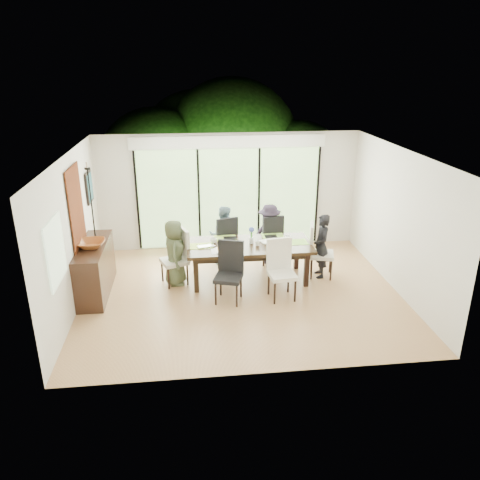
{
  "coord_description": "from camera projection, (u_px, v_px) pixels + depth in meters",
  "views": [
    {
      "loc": [
        -0.95,
        -7.99,
        4.18
      ],
      "look_at": [
        0.0,
        0.25,
        1.0
      ],
      "focal_mm": 35.0,
      "sensor_mm": 36.0,
      "label": 1
    }
  ],
  "objects": [
    {
      "name": "wall_left",
      "position": [
        72.0,
        233.0,
        8.21
      ],
      "size": [
        0.02,
        5.0,
        2.7
      ],
      "primitive_type": "cube",
      "color": "beige",
      "rests_on": "floor"
    },
    {
      "name": "side_window",
      "position": [
        56.0,
        251.0,
        7.04
      ],
      "size": [
        0.02,
        0.9,
        1.0
      ],
      "primitive_type": "cube",
      "color": "#8CAD7F",
      "rests_on": "wall_left"
    },
    {
      "name": "bowl",
      "position": [
        91.0,
        244.0,
        8.59
      ],
      "size": [
        0.51,
        0.51,
        0.13
      ],
      "primitive_type": "imported",
      "color": "brown",
      "rests_on": "sideboard"
    },
    {
      "name": "cup_c",
      "position": [
        288.0,
        238.0,
        9.46
      ],
      "size": [
        0.13,
        0.13,
        0.1
      ],
      "primitive_type": "imported",
      "rotation": [
        0.0,
        0.0,
        3.08
      ],
      "color": "white",
      "rests_on": "table_top"
    },
    {
      "name": "placemat_paper",
      "position": [
        223.0,
        251.0,
        8.96
      ],
      "size": [
        0.45,
        0.33,
        0.01
      ],
      "primitive_type": "cube",
      "color": "white",
      "rests_on": "table_top"
    },
    {
      "name": "table_leg_fr",
      "position": [
        307.0,
        270.0,
        9.17
      ],
      "size": [
        0.09,
        0.09,
        0.71
      ],
      "primitive_type": "cube",
      "color": "black",
      "rests_on": "floor"
    },
    {
      "name": "sideboard",
      "position": [
        95.0,
        269.0,
        8.88
      ],
      "size": [
        0.49,
        1.73,
        0.97
      ],
      "primitive_type": "cube",
      "color": "black",
      "rests_on": "floor"
    },
    {
      "name": "tapestry",
      "position": [
        76.0,
        208.0,
        8.46
      ],
      "size": [
        0.02,
        1.0,
        1.5
      ],
      "primitive_type": "cube",
      "color": "maroon",
      "rests_on": "wall_left"
    },
    {
      "name": "tablet_far_r",
      "position": [
        271.0,
        236.0,
        9.68
      ],
      "size": [
        0.25,
        0.18,
        0.01
      ],
      "primitive_type": "cube",
      "color": "black",
      "rests_on": "table_top"
    },
    {
      "name": "placemat_left",
      "position": [
        201.0,
        246.0,
        9.2
      ],
      "size": [
        0.45,
        0.33,
        0.01
      ],
      "primitive_type": "cube",
      "color": "#9CB841",
      "rests_on": "table_top"
    },
    {
      "name": "mullion_a",
      "position": [
        137.0,
        201.0,
        10.64
      ],
      "size": [
        0.05,
        0.04,
        2.3
      ],
      "primitive_type": "cube",
      "color": "black",
      "rests_on": "wall_back"
    },
    {
      "name": "foliage_far",
      "position": [
        197.0,
        150.0,
        14.4
      ],
      "size": [
        3.6,
        3.6,
        3.6
      ],
      "primitive_type": "sphere",
      "color": "#14380F",
      "rests_on": "ground"
    },
    {
      "name": "floor",
      "position": [
        241.0,
        293.0,
        9.01
      ],
      "size": [
        6.0,
        5.0,
        0.01
      ],
      "primitive_type": "cube",
      "color": "#9B663E",
      "rests_on": "ground"
    },
    {
      "name": "deck",
      "position": [
        226.0,
        235.0,
        12.18
      ],
      "size": [
        6.0,
        1.8,
        0.1
      ],
      "primitive_type": "cube",
      "color": "#533723",
      "rests_on": "ground"
    },
    {
      "name": "blinds_header",
      "position": [
        229.0,
        142.0,
        10.4
      ],
      "size": [
        4.4,
        0.06,
        0.28
      ],
      "primitive_type": "cube",
      "color": "white",
      "rests_on": "wall_back"
    },
    {
      "name": "placemat_far_r",
      "position": [
        273.0,
        236.0,
        9.73
      ],
      "size": [
        0.45,
        0.33,
        0.01
      ],
      "primitive_type": "cube",
      "color": "#7CAA3C",
      "rests_on": "table_top"
    },
    {
      "name": "chair_far_left",
      "position": [
        223.0,
        240.0,
        10.12
      ],
      "size": [
        0.59,
        0.59,
        1.14
      ],
      "primitive_type": null,
      "rotation": [
        0.0,
        0.0,
        3.44
      ],
      "color": "black",
      "rests_on": "floor"
    },
    {
      "name": "placemat_right",
      "position": [
        296.0,
        242.0,
        9.4
      ],
      "size": [
        0.45,
        0.33,
        0.01
      ],
      "primitive_type": "cube",
      "color": "#83C044",
      "rests_on": "table_top"
    },
    {
      "name": "hyacinth_stems",
      "position": [
        251.0,
        234.0,
        9.29
      ],
      "size": [
        0.04,
        0.04,
        0.17
      ],
      "primitive_type": "cylinder",
      "color": "#337226",
      "rests_on": "table_top"
    },
    {
      "name": "art_frame",
      "position": [
        89.0,
        187.0,
        9.64
      ],
      "size": [
        0.03,
        0.55,
        0.65
      ],
      "primitive_type": "cube",
      "color": "black",
      "rests_on": "wall_left"
    },
    {
      "name": "papers",
      "position": [
        284.0,
        243.0,
        9.33
      ],
      "size": [
        0.31,
        0.23,
        0.0
      ],
      "primitive_type": "cube",
      "color": "white",
      "rests_on": "table_top"
    },
    {
      "name": "ceiling",
      "position": [
        242.0,
        153.0,
        8.04
      ],
      "size": [
        6.0,
        5.0,
        0.01
      ],
      "primitive_type": "cube",
      "color": "white",
      "rests_on": "wall_back"
    },
    {
      "name": "table_apron",
      "position": [
        249.0,
        250.0,
        9.35
      ],
      "size": [
        2.27,
        0.93,
        0.1
      ],
      "primitive_type": "cube",
      "color": "black",
      "rests_on": "floor"
    },
    {
      "name": "platter_snacks",
      "position": [
        223.0,
        249.0,
        8.95
      ],
      "size": [
        0.21,
        0.21,
        0.01
      ],
      "primitive_type": "cube",
      "color": "#C77417",
      "rests_on": "table_top"
    },
    {
      "name": "book",
      "position": [
        261.0,
        242.0,
        9.37
      ],
      "size": [
        0.23,
        0.27,
        0.02
      ],
      "primitive_type": "imported",
      "rotation": [
        0.0,
        0.0,
        0.31
      ],
      "color": "white",
      "rests_on": "table_top"
    },
    {
      "name": "platter_base",
      "position": [
        223.0,
        250.0,
        8.96
      ],
      "size": [
        0.27,
        0.27,
        0.02
      ],
      "primitive_type": "cube",
      "color": "white",
      "rests_on": "table_top"
    },
    {
      "name": "mullion_c",
      "position": [
        259.0,
        197.0,
        10.94
      ],
      "size": [
        0.05,
        0.04,
        2.3
      ],
      "primitive_type": "cube",
      "color": "black",
      "rests_on": "wall_back"
    },
    {
      "name": "hyacinth_blooms",
      "position": [
        252.0,
        230.0,
        9.25
      ],
      "size": [
        0.11,
        0.11,
        0.11
      ],
      "primitive_type": "sphere",
      "color": "#4858B5",
      "rests_on": "table_top"
    },
    {
      "name": "table_leg_fl",
      "position": [
        196.0,
        275.0,
        8.94
      ],
      "size": [
        0.09,
        0.09,
        0.71
      ],
      "primitive_type": "cube",
      "color": "black",
      "rests_on": "floor"
    },
    {
      "name": "foliage_right",
      "position": [
        297.0,
        170.0,
        13.43
      ],
      "size": [
        2.8,
        2.8,
        2.8
      ],
      "primitive_type": "sphere",
      "color": "#14380F",
      "rests_on": "ground"
    },
    {
      "name": "person_right_end",
      "position": [
        321.0,
        246.0,
        9.5
      ],
      "size": [
        0.41,
        0.63,
        1.33
      ],
      "primitive_type": "imported",
      "rotation": [
        0.0,
        0.0,
        -1.6
      ],
      "color": "black",
      "rests_on": "floor"
    },
    {
      "name": "wall_front",
      "position": [
        264.0,
        289.0,
        6.2
      ],
      "size": [
        6.0,
        0.02,
        2.7
      ],
      "primitive_type": "cube",
      "color": "white",
      "rests_on": "floor"
    },
    {
      "name": "table_leg_bl",
      "position": [
        195.0,
        257.0,
        9.74
      ],
      "size": [
        0.09,
        0.09,
        0.71
      ],
      "primitive_type": "cube",
      "color": "black",
      "rests_on": "floor"
    },
    {
      "name": "mullion_d",
      "position": [
        317.0,
        195.0,
        11.09
      ],
      "size": [
        0.05,
        0.04,
        2.3
      ],
      "primitive_type": "cube",
      "color": "black",
      "rests_on": "wall_back"
    },
    {
      "name": "rail_top",
      "position": [
        223.0,
        204.0,
        12.71
      ],
      "size": [
        6.0,
        0.08,
        0.06
      ],
      "primitive_type": "cube",
      "color": "brown",
      "rests_on": "deck"
    },
    {
      "name": "table_leg_br",
      "position": [
        297.0,
        253.0,
        9.97
      ],
      "size": [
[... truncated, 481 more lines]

